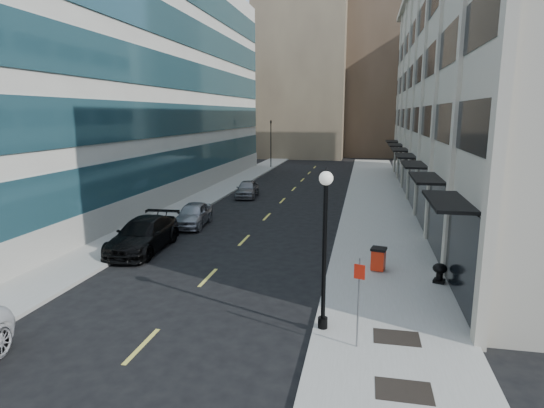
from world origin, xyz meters
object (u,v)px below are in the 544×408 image
at_px(car_black_pickup, 143,235).
at_px(car_silver_sedan, 193,214).
at_px(urn_planter, 440,271).
at_px(traffic_signal, 271,123).
at_px(car_grey_sedan, 247,189).
at_px(lamppost, 325,236).
at_px(sign_post, 359,292).
at_px(trash_bin, 378,258).

xyz_separation_m(car_black_pickup, car_silver_sedan, (0.59, 5.46, -0.09)).
bearing_deg(car_black_pickup, urn_planter, -11.32).
bearing_deg(car_silver_sedan, car_black_pickup, -101.13).
relative_size(traffic_signal, urn_planter, 8.66).
height_order(traffic_signal, car_grey_sedan, traffic_signal).
bearing_deg(urn_planter, car_silver_sedan, 150.68).
relative_size(car_grey_sedan, lamppost, 0.79).
distance_m(car_black_pickup, urn_planter, 14.35).
bearing_deg(urn_planter, sign_post, -118.16).
height_order(lamppost, sign_post, lamppost).
distance_m(lamppost, sign_post, 1.99).
relative_size(trash_bin, urn_planter, 1.28).
distance_m(trash_bin, urn_planter, 2.62).
height_order(trash_bin, lamppost, lamppost).
distance_m(traffic_signal, car_black_pickup, 37.19).
relative_size(lamppost, sign_post, 1.90).
bearing_deg(car_grey_sedan, car_black_pickup, -100.38).
relative_size(car_black_pickup, car_silver_sedan, 1.32).
height_order(lamppost, urn_planter, lamppost).
bearing_deg(lamppost, urn_planter, 49.14).
distance_m(car_grey_sedan, urn_planter, 22.11).
xyz_separation_m(car_black_pickup, trash_bin, (11.77, -1.16, -0.11)).
bearing_deg(car_black_pickup, car_grey_sedan, 82.38).
relative_size(lamppost, urn_planter, 6.46).
relative_size(car_black_pickup, sign_post, 2.07).
height_order(traffic_signal, lamppost, traffic_signal).
relative_size(car_black_pickup, trash_bin, 5.47).
height_order(traffic_signal, car_silver_sedan, traffic_signal).
xyz_separation_m(car_black_pickup, urn_planter, (14.19, -2.17, -0.18)).
distance_m(car_silver_sedan, sign_post, 17.17).
distance_m(car_silver_sedan, urn_planter, 15.59).
height_order(car_silver_sedan, trash_bin, car_silver_sedan).
bearing_deg(traffic_signal, trash_bin, -71.55).
relative_size(car_silver_sedan, lamppost, 0.82).
relative_size(traffic_signal, car_black_pickup, 1.24).
distance_m(car_black_pickup, car_silver_sedan, 5.50).
bearing_deg(urn_planter, traffic_signal, 111.15).
distance_m(car_silver_sedan, car_grey_sedan, 10.42).
bearing_deg(lamppost, car_silver_sedan, 126.40).
height_order(car_black_pickup, sign_post, sign_post).
bearing_deg(urn_planter, car_black_pickup, 171.30).
xyz_separation_m(car_silver_sedan, sign_post, (10.39, -13.61, 1.15)).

